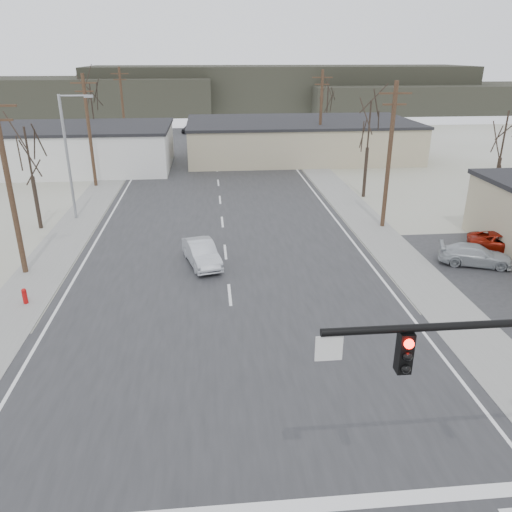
{
  "coord_description": "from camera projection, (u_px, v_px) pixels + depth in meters",
  "views": [
    {
      "loc": [
        -0.83,
        -15.17,
        11.71
      ],
      "look_at": [
        1.27,
        6.93,
        2.6
      ],
      "focal_mm": 35.0,
      "sensor_mm": 36.0,
      "label": 1
    }
  ],
  "objects": [
    {
      "name": "building_right_far",
      "position": [
        300.0,
        139.0,
        59.08
      ],
      "size": [
        26.3,
        14.3,
        4.3
      ],
      "color": "tan",
      "rests_on": "ground"
    },
    {
      "name": "sedan_crossing",
      "position": [
        202.0,
        253.0,
        29.31
      ],
      "size": [
        2.52,
        4.48,
        1.4
      ],
      "primitive_type": "imported",
      "rotation": [
        0.0,
        0.0,
        0.26
      ],
      "color": "#A9ADB3",
      "rests_on": "main_road"
    },
    {
      "name": "tree_right_far",
      "position": [
        327.0,
        102.0,
        65.58
      ],
      "size": [
        3.52,
        3.52,
        7.84
      ],
      "color": "#32251F",
      "rests_on": "ground"
    },
    {
      "name": "car_far_a",
      "position": [
        269.0,
        140.0,
        66.26
      ],
      "size": [
        3.41,
        5.59,
        1.51
      ],
      "primitive_type": "imported",
      "rotation": [
        0.0,
        0.0,
        2.88
      ],
      "color": "black",
      "rests_on": "main_road"
    },
    {
      "name": "sidewalk_left",
      "position": [
        75.0,
        227.0,
        35.97
      ],
      "size": [
        3.0,
        90.0,
        0.06
      ],
      "primitive_type": "cube",
      "color": "gray",
      "rests_on": "ground"
    },
    {
      "name": "car_far_b",
      "position": [
        190.0,
        128.0,
        77.6
      ],
      "size": [
        2.86,
        4.19,
        1.33
      ],
      "primitive_type": "imported",
      "rotation": [
        0.0,
        0.0,
        -0.37
      ],
      "color": "black",
      "rests_on": "main_road"
    },
    {
      "name": "hill_left",
      "position": [
        34.0,
        97.0,
        98.84
      ],
      "size": [
        70.0,
        18.0,
        7.0
      ],
      "primitive_type": "cube",
      "color": "#333026",
      "rests_on": "ground"
    },
    {
      "name": "upole_right_b",
      "position": [
        321.0,
        116.0,
        54.36
      ],
      "size": [
        2.2,
        0.3,
        10.0
      ],
      "color": "#493222",
      "rests_on": "ground"
    },
    {
      "name": "streetlight_main",
      "position": [
        70.0,
        151.0,
        35.88
      ],
      "size": [
        2.4,
        0.25,
        9.0
      ],
      "color": "gray",
      "rests_on": "ground"
    },
    {
      "name": "car_parked_silver",
      "position": [
        476.0,
        255.0,
        29.3
      ],
      "size": [
        4.46,
        2.97,
        1.2
      ],
      "primitive_type": "imported",
      "rotation": [
        0.0,
        0.0,
        1.23
      ],
      "color": "#9A9FA4",
      "rests_on": "parking_lot"
    },
    {
      "name": "tree_left_near",
      "position": [
        29.0,
        155.0,
        33.79
      ],
      "size": [
        3.3,
        3.3,
        7.35
      ],
      "color": "#32251F",
      "rests_on": "ground"
    },
    {
      "name": "upole_left_b",
      "position": [
        9.0,
        183.0,
        26.56
      ],
      "size": [
        2.2,
        0.3,
        10.0
      ],
      "color": "#493222",
      "rests_on": "ground"
    },
    {
      "name": "ground",
      "position": [
        240.0,
        393.0,
        18.49
      ],
      "size": [
        140.0,
        140.0,
        0.0
      ],
      "primitive_type": "plane",
      "color": "silver",
      "rests_on": "ground"
    },
    {
      "name": "main_road",
      "position": [
        225.0,
        246.0,
        32.3
      ],
      "size": [
        18.0,
        110.0,
        0.05
      ],
      "primitive_type": "cube",
      "color": "#252628",
      "rests_on": "ground"
    },
    {
      "name": "upole_right_a",
      "position": [
        389.0,
        154.0,
        34.09
      ],
      "size": [
        2.2,
        0.3,
        10.0
      ],
      "color": "#493222",
      "rests_on": "ground"
    },
    {
      "name": "car_parked_red",
      "position": [
        504.0,
        243.0,
        31.23
      ],
      "size": [
        4.72,
        3.42,
        1.19
      ],
      "primitive_type": "imported",
      "rotation": [
        0.0,
        0.0,
        1.2
      ],
      "color": "maroon",
      "rests_on": "parking_lot"
    },
    {
      "name": "hill_right",
      "position": [
        449.0,
        98.0,
        104.72
      ],
      "size": [
        60.0,
        18.0,
        5.5
      ],
      "primitive_type": "cube",
      "color": "#333026",
      "rests_on": "ground"
    },
    {
      "name": "sidewalk_right",
      "position": [
        362.0,
        218.0,
        37.83
      ],
      "size": [
        3.0,
        90.0,
        0.06
      ],
      "primitive_type": "cube",
      "color": "gray",
      "rests_on": "ground"
    },
    {
      "name": "tree_right_mid",
      "position": [
        369.0,
        127.0,
        41.28
      ],
      "size": [
        3.74,
        3.74,
        8.33
      ],
      "color": "#32251F",
      "rests_on": "ground"
    },
    {
      "name": "upole_left_c",
      "position": [
        89.0,
        129.0,
        44.98
      ],
      "size": [
        2.2,
        0.3,
        10.0
      ],
      "color": "#493222",
      "rests_on": "ground"
    },
    {
      "name": "fire_hydrant",
      "position": [
        25.0,
        296.0,
        24.8
      ],
      "size": [
        0.24,
        0.24,
        0.87
      ],
      "color": "#A50C0C",
      "rests_on": "ground"
    },
    {
      "name": "tree_left_far",
      "position": [
        92.0,
        103.0,
        57.25
      ],
      "size": [
        3.96,
        3.96,
        8.82
      ],
      "color": "#32251F",
      "rests_on": "ground"
    },
    {
      "name": "upole_left_d",
      "position": [
        123.0,
        107.0,
        63.4
      ],
      "size": [
        2.2,
        0.3,
        10.0
      ],
      "color": "#493222",
      "rests_on": "ground"
    },
    {
      "name": "building_left_far",
      "position": [
        65.0,
        148.0,
        53.08
      ],
      "size": [
        22.3,
        12.3,
        4.5
      ],
      "color": "silver",
      "rests_on": "ground"
    },
    {
      "name": "tree_lot",
      "position": [
        504.0,
        137.0,
        38.56
      ],
      "size": [
        3.52,
        3.52,
        7.84
      ],
      "color": "#32251F",
      "rests_on": "ground"
    },
    {
      "name": "cross_road",
      "position": [
        240.0,
        392.0,
        18.48
      ],
      "size": [
        90.0,
        10.0,
        0.04
      ],
      "primitive_type": "cube",
      "color": "#252628",
      "rests_on": "ground"
    },
    {
      "name": "hill_center",
      "position": [
        281.0,
        88.0,
        106.52
      ],
      "size": [
        80.0,
        18.0,
        9.0
      ],
      "primitive_type": "cube",
      "color": "#333026",
      "rests_on": "ground"
    }
  ]
}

